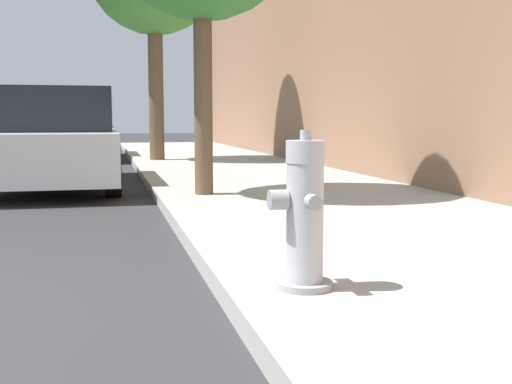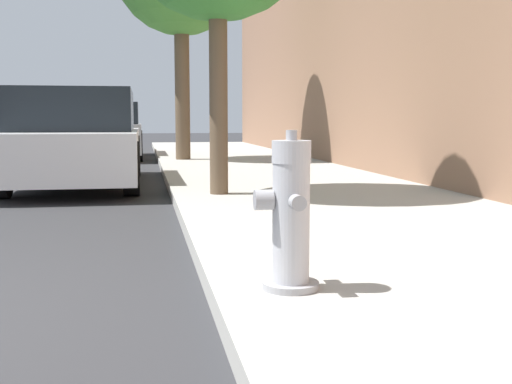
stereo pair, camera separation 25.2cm
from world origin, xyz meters
The scene contains 3 objects.
fire_hydrant centered at (2.46, 0.07, 0.49)m, with size 0.33×0.34×0.79m.
parked_car_near centered at (0.82, 6.54, 0.67)m, with size 1.76×4.48×1.37m.
parked_car_mid centered at (0.88, 13.02, 0.66)m, with size 1.73×4.28×1.34m.
Camera 1 is at (1.50, -2.93, 0.97)m, focal length 45.00 mm.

